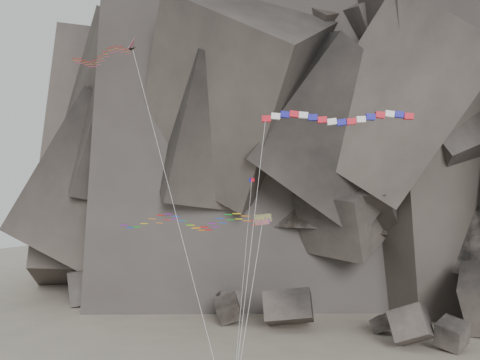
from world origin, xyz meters
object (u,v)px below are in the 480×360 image
(parafoil_kite, at_px, (184,221))
(pennant_kite, at_px, (247,234))
(delta_kite, at_px, (98,57))
(banner_kite, at_px, (336,118))

(parafoil_kite, xyz_separation_m, pennant_kite, (5.88, -0.08, -1.00))
(delta_kite, height_order, banner_kite, delta_kite)
(delta_kite, height_order, pennant_kite, delta_kite)
(delta_kite, distance_m, banner_kite, 23.67)
(delta_kite, relative_size, parafoil_kite, 2.04)
(delta_kite, bearing_deg, banner_kite, -4.91)
(banner_kite, xyz_separation_m, parafoil_kite, (-12.85, -3.55, -8.94))
(banner_kite, distance_m, pennant_kite, 12.67)
(banner_kite, bearing_deg, delta_kite, 168.22)
(delta_kite, relative_size, pennant_kite, 1.71)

